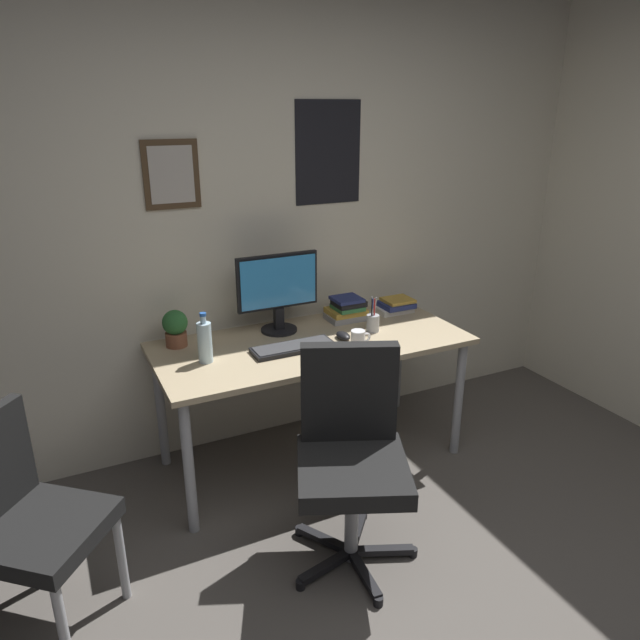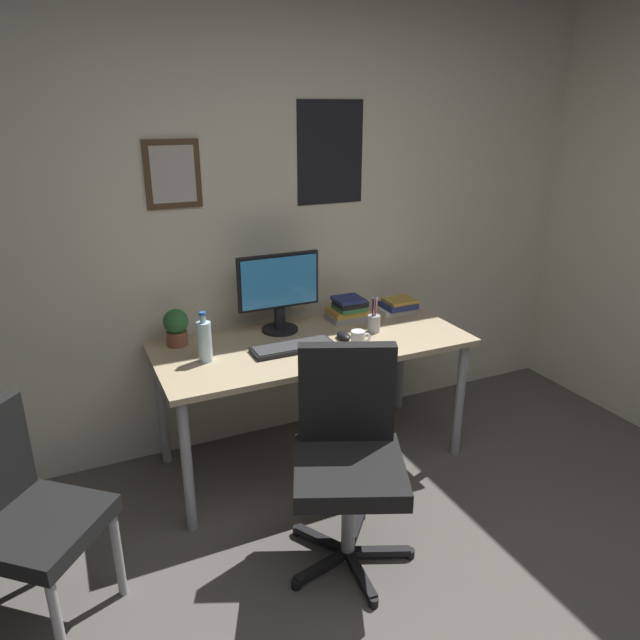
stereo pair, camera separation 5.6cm
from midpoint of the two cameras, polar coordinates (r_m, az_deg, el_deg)
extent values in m
cube|color=beige|center=(3.31, -6.46, 9.66)|extent=(4.40, 0.08, 2.60)
cube|color=#4C3823|center=(3.10, -14.84, 13.57)|extent=(0.28, 0.02, 0.34)
cube|color=beige|center=(3.09, -14.80, 13.55)|extent=(0.22, 0.00, 0.28)
cube|color=black|center=(3.38, 0.32, 16.01)|extent=(0.40, 0.01, 0.56)
cube|color=tan|center=(3.11, -1.32, -2.28)|extent=(1.66, 0.74, 0.03)
cylinder|color=#9EA0A5|center=(2.81, -13.26, -13.88)|extent=(0.05, 0.05, 0.69)
cylinder|color=#9EA0A5|center=(3.40, 12.91, -7.48)|extent=(0.05, 0.05, 0.69)
cylinder|color=#9EA0A5|center=(3.34, -15.75, -8.31)|extent=(0.05, 0.05, 0.69)
cylinder|color=#9EA0A5|center=(3.85, 7.22, -3.74)|extent=(0.05, 0.05, 0.69)
cube|color=black|center=(2.53, 2.55, -14.46)|extent=(0.60, 0.60, 0.08)
cube|color=black|center=(2.56, 2.25, -7.04)|extent=(0.41, 0.23, 0.45)
cylinder|color=#9EA0A5|center=(2.68, 2.46, -18.87)|extent=(0.08, 0.08, 0.42)
cube|color=black|center=(2.81, 5.47, -21.49)|extent=(0.27, 0.15, 0.03)
cylinder|color=black|center=(2.84, 8.47, -21.51)|extent=(0.05, 0.05, 0.04)
cube|color=black|center=(2.90, 3.07, -19.86)|extent=(0.21, 0.24, 0.03)
cylinder|color=black|center=(3.01, 3.67, -18.41)|extent=(0.05, 0.05, 0.04)
cube|color=black|center=(2.85, -0.17, -20.64)|extent=(0.18, 0.26, 0.03)
cylinder|color=black|center=(2.92, -2.61, -19.85)|extent=(0.05, 0.05, 0.04)
cube|color=black|center=(2.73, -0.01, -22.90)|extent=(0.28, 0.10, 0.03)
cylinder|color=black|center=(2.68, -2.58, -24.39)|extent=(0.05, 0.05, 0.04)
cube|color=black|center=(2.70, 3.66, -23.49)|extent=(0.07, 0.28, 0.03)
cylinder|color=black|center=(2.62, 5.04, -25.67)|extent=(0.05, 0.05, 0.04)
cube|color=black|center=(2.49, -26.08, -18.01)|extent=(0.59, 0.59, 0.07)
cylinder|color=#9EA0A5|center=(2.45, -24.45, -25.89)|extent=(0.05, 0.05, 0.41)
cylinder|color=#9EA0A5|center=(2.65, -19.44, -20.98)|extent=(0.05, 0.05, 0.41)
cylinder|color=#9EA0A5|center=(2.84, -25.89, -18.87)|extent=(0.05, 0.05, 0.41)
cylinder|color=black|center=(3.25, -4.51, -0.94)|extent=(0.20, 0.20, 0.01)
cube|color=black|center=(3.23, -4.54, 0.18)|extent=(0.05, 0.04, 0.12)
cube|color=black|center=(3.16, -4.68, 3.78)|extent=(0.46, 0.02, 0.30)
cube|color=#338CD8|center=(3.15, -4.55, 3.69)|extent=(0.43, 0.00, 0.27)
cube|color=black|center=(2.99, -3.16, -2.72)|extent=(0.43, 0.15, 0.02)
cube|color=#38383A|center=(2.99, -3.17, -2.49)|extent=(0.41, 0.13, 0.00)
ellipsoid|color=black|center=(3.13, 1.76, -1.54)|extent=(0.06, 0.11, 0.04)
cylinder|color=silver|center=(2.88, -11.72, -2.18)|extent=(0.07, 0.07, 0.20)
cylinder|color=silver|center=(2.84, -11.89, 0.06)|extent=(0.03, 0.03, 0.04)
cylinder|color=#2659B2|center=(2.83, -11.93, 0.54)|extent=(0.03, 0.03, 0.01)
cylinder|color=white|center=(2.99, 3.19, -1.94)|extent=(0.07, 0.07, 0.10)
torus|color=white|center=(3.01, 4.00, -1.70)|extent=(0.05, 0.01, 0.05)
cylinder|color=brown|center=(3.12, -14.34, -1.82)|extent=(0.11, 0.11, 0.07)
sphere|color=#2D6B33|center=(3.09, -14.49, -0.23)|extent=(0.13, 0.13, 0.13)
ellipsoid|color=#287A38|center=(3.11, -15.12, -0.17)|extent=(0.07, 0.08, 0.02)
ellipsoid|color=#287A38|center=(3.12, -14.07, 0.29)|extent=(0.07, 0.08, 0.02)
ellipsoid|color=#287A38|center=(3.05, -14.88, -0.13)|extent=(0.08, 0.07, 0.02)
cylinder|color=#9EA0A5|center=(3.23, 4.69, -0.32)|extent=(0.07, 0.07, 0.09)
cylinder|color=#263FBF|center=(3.20, 4.62, 0.97)|extent=(0.01, 0.01, 0.13)
cylinder|color=red|center=(3.20, 4.83, 0.97)|extent=(0.01, 0.01, 0.13)
cylinder|color=black|center=(3.20, 4.59, 0.96)|extent=(0.01, 0.01, 0.13)
cylinder|color=#9EA0A5|center=(3.21, 4.88, 1.09)|extent=(0.01, 0.03, 0.14)
cylinder|color=#9EA0A5|center=(3.20, 4.64, 1.05)|extent=(0.01, 0.02, 0.14)
cube|color=gray|center=(3.41, 2.04, 0.32)|extent=(0.22, 0.16, 0.03)
cube|color=gold|center=(3.40, 2.08, 0.88)|extent=(0.21, 0.17, 0.03)
cube|color=#33723F|center=(3.38, 2.25, 1.24)|extent=(0.16, 0.16, 0.02)
cube|color=black|center=(3.38, 2.35, 1.69)|extent=(0.17, 0.14, 0.03)
cube|color=navy|center=(3.36, 2.16, 2.05)|extent=(0.16, 0.15, 0.02)
cube|color=silver|center=(3.55, 6.82, 1.01)|extent=(0.22, 0.12, 0.03)
cube|color=navy|center=(3.54, 7.00, 1.51)|extent=(0.19, 0.16, 0.03)
cube|color=gold|center=(3.55, 7.15, 1.93)|extent=(0.17, 0.15, 0.02)
camera|label=1|loc=(0.03, -90.54, -0.20)|focal=32.78mm
camera|label=2|loc=(0.03, 89.46, 0.20)|focal=32.78mm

